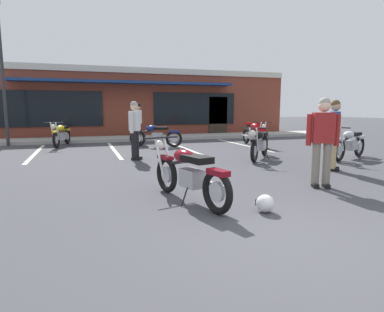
{
  "coord_description": "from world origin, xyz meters",
  "views": [
    {
      "loc": [
        -2.33,
        -2.78,
        1.48
      ],
      "look_at": [
        -0.3,
        3.2,
        0.55
      ],
      "focal_mm": 30.53,
      "sensor_mm": 36.0,
      "label": 1
    }
  ],
  "objects_px": {
    "motorcycle_silver_naked": "(155,135)",
    "person_in_shorts_foreground": "(138,121)",
    "helmet_on_pavement": "(265,203)",
    "person_near_building": "(135,127)",
    "motorcycle_red_sportbike": "(260,143)",
    "parking_lot_lamp_post": "(0,54)",
    "motorcycle_foreground_classic": "(188,173)",
    "motorcycle_green_cafe_racer": "(62,134)",
    "motorcycle_black_cruiser": "(350,143)",
    "person_in_black_shirt": "(334,131)",
    "person_by_back_row": "(323,137)",
    "motorcycle_blue_standard": "(254,132)"
  },
  "relations": [
    {
      "from": "motorcycle_red_sportbike",
      "to": "person_in_shorts_foreground",
      "type": "distance_m",
      "value": 6.03
    },
    {
      "from": "motorcycle_silver_naked",
      "to": "person_in_shorts_foreground",
      "type": "height_order",
      "value": "person_in_shorts_foreground"
    },
    {
      "from": "motorcycle_red_sportbike",
      "to": "parking_lot_lamp_post",
      "type": "distance_m",
      "value": 10.14
    },
    {
      "from": "motorcycle_silver_naked",
      "to": "motorcycle_foreground_classic",
      "type": "bearing_deg",
      "value": -98.25
    },
    {
      "from": "motorcycle_foreground_classic",
      "to": "motorcycle_black_cruiser",
      "type": "bearing_deg",
      "value": 24.59
    },
    {
      "from": "motorcycle_black_cruiser",
      "to": "parking_lot_lamp_post",
      "type": "distance_m",
      "value": 12.55
    },
    {
      "from": "helmet_on_pavement",
      "to": "person_near_building",
      "type": "bearing_deg",
      "value": 100.45
    },
    {
      "from": "motorcycle_blue_standard",
      "to": "person_in_shorts_foreground",
      "type": "bearing_deg",
      "value": 150.8
    },
    {
      "from": "motorcycle_foreground_classic",
      "to": "motorcycle_black_cruiser",
      "type": "relative_size",
      "value": 1.05
    },
    {
      "from": "helmet_on_pavement",
      "to": "parking_lot_lamp_post",
      "type": "height_order",
      "value": "parking_lot_lamp_post"
    },
    {
      "from": "motorcycle_foreground_classic",
      "to": "motorcycle_green_cafe_racer",
      "type": "relative_size",
      "value": 0.99
    },
    {
      "from": "motorcycle_red_sportbike",
      "to": "parking_lot_lamp_post",
      "type": "xyz_separation_m",
      "value": [
        -7.65,
        5.94,
        3.02
      ]
    },
    {
      "from": "person_in_black_shirt",
      "to": "motorcycle_foreground_classic",
      "type": "bearing_deg",
      "value": -161.01
    },
    {
      "from": "person_by_back_row",
      "to": "person_in_black_shirt",
      "type": "bearing_deg",
      "value": 42.01
    },
    {
      "from": "motorcycle_foreground_classic",
      "to": "person_in_black_shirt",
      "type": "distance_m",
      "value": 4.35
    },
    {
      "from": "person_by_back_row",
      "to": "helmet_on_pavement",
      "type": "relative_size",
      "value": 6.44
    },
    {
      "from": "motorcycle_silver_naked",
      "to": "person_near_building",
      "type": "bearing_deg",
      "value": -112.62
    },
    {
      "from": "person_in_shorts_foreground",
      "to": "motorcycle_foreground_classic",
      "type": "bearing_deg",
      "value": -94.49
    },
    {
      "from": "person_by_back_row",
      "to": "person_near_building",
      "type": "relative_size",
      "value": 1.0
    },
    {
      "from": "motorcycle_black_cruiser",
      "to": "helmet_on_pavement",
      "type": "bearing_deg",
      "value": -144.44
    },
    {
      "from": "motorcycle_blue_standard",
      "to": "parking_lot_lamp_post",
      "type": "xyz_separation_m",
      "value": [
        -9.19,
        2.86,
        2.95
      ]
    },
    {
      "from": "motorcycle_silver_naked",
      "to": "motorcycle_blue_standard",
      "type": "bearing_deg",
      "value": -12.95
    },
    {
      "from": "motorcycle_foreground_classic",
      "to": "person_in_shorts_foreground",
      "type": "distance_m",
      "value": 8.94
    },
    {
      "from": "motorcycle_foreground_classic",
      "to": "motorcycle_red_sportbike",
      "type": "xyz_separation_m",
      "value": [
        3.33,
        3.5,
        0.0
      ]
    },
    {
      "from": "motorcycle_red_sportbike",
      "to": "motorcycle_silver_naked",
      "type": "relative_size",
      "value": 0.89
    },
    {
      "from": "person_in_shorts_foreground",
      "to": "motorcycle_green_cafe_racer",
      "type": "bearing_deg",
      "value": -179.43
    },
    {
      "from": "motorcycle_blue_standard",
      "to": "person_in_shorts_foreground",
      "type": "xyz_separation_m",
      "value": [
        -4.17,
        2.33,
        0.42
      ]
    },
    {
      "from": "motorcycle_blue_standard",
      "to": "person_in_black_shirt",
      "type": "distance_m",
      "value": 5.24
    },
    {
      "from": "person_in_shorts_foreground",
      "to": "parking_lot_lamp_post",
      "type": "bearing_deg",
      "value": 173.97
    },
    {
      "from": "parking_lot_lamp_post",
      "to": "person_in_shorts_foreground",
      "type": "bearing_deg",
      "value": -6.03
    },
    {
      "from": "person_in_shorts_foreground",
      "to": "helmet_on_pavement",
      "type": "relative_size",
      "value": 6.44
    },
    {
      "from": "person_in_black_shirt",
      "to": "person_in_shorts_foreground",
      "type": "bearing_deg",
      "value": 114.32
    },
    {
      "from": "person_by_back_row",
      "to": "helmet_on_pavement",
      "type": "height_order",
      "value": "person_by_back_row"
    },
    {
      "from": "motorcycle_green_cafe_racer",
      "to": "parking_lot_lamp_post",
      "type": "distance_m",
      "value": 3.66
    },
    {
      "from": "motorcycle_foreground_classic",
      "to": "motorcycle_blue_standard",
      "type": "height_order",
      "value": "same"
    },
    {
      "from": "motorcycle_foreground_classic",
      "to": "person_near_building",
      "type": "bearing_deg",
      "value": 91.61
    },
    {
      "from": "motorcycle_silver_naked",
      "to": "motorcycle_black_cruiser",
      "type": "bearing_deg",
      "value": -45.38
    },
    {
      "from": "person_by_back_row",
      "to": "parking_lot_lamp_post",
      "type": "relative_size",
      "value": 0.31
    },
    {
      "from": "motorcycle_foreground_classic",
      "to": "motorcycle_black_cruiser",
      "type": "height_order",
      "value": "same"
    },
    {
      "from": "motorcycle_black_cruiser",
      "to": "person_near_building",
      "type": "relative_size",
      "value": 1.18
    },
    {
      "from": "motorcycle_black_cruiser",
      "to": "person_in_black_shirt",
      "type": "height_order",
      "value": "person_in_black_shirt"
    },
    {
      "from": "person_in_shorts_foreground",
      "to": "person_by_back_row",
      "type": "relative_size",
      "value": 1.0
    },
    {
      "from": "person_near_building",
      "to": "helmet_on_pavement",
      "type": "relative_size",
      "value": 6.44
    },
    {
      "from": "motorcycle_black_cruiser",
      "to": "motorcycle_silver_naked",
      "type": "relative_size",
      "value": 1.03
    },
    {
      "from": "motorcycle_red_sportbike",
      "to": "motorcycle_green_cafe_racer",
      "type": "xyz_separation_m",
      "value": [
        -5.65,
        5.38,
        0.0
      ]
    },
    {
      "from": "person_in_black_shirt",
      "to": "parking_lot_lamp_post",
      "type": "height_order",
      "value": "parking_lot_lamp_post"
    },
    {
      "from": "motorcycle_silver_naked",
      "to": "motorcycle_green_cafe_racer",
      "type": "relative_size",
      "value": 0.92
    },
    {
      "from": "person_in_shorts_foreground",
      "to": "person_by_back_row",
      "type": "bearing_deg",
      "value": -77.41
    },
    {
      "from": "motorcycle_red_sportbike",
      "to": "helmet_on_pavement",
      "type": "bearing_deg",
      "value": -119.34
    },
    {
      "from": "person_in_shorts_foreground",
      "to": "person_near_building",
      "type": "xyz_separation_m",
      "value": [
        -0.83,
        -4.36,
        0.0
      ]
    }
  ]
}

